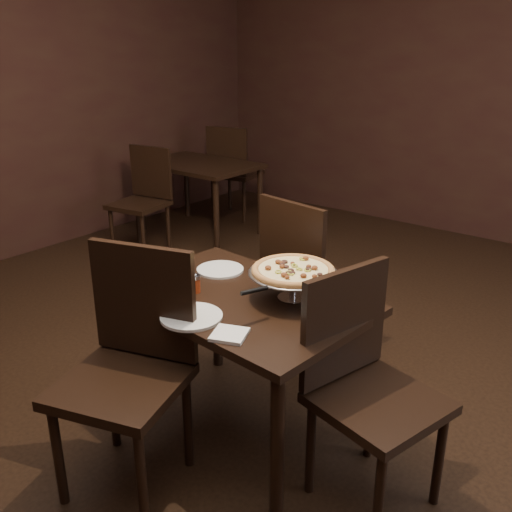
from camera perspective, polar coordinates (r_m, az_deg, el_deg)
The scene contains 16 objects.
room at distance 2.43m, azimuth 0.58°, elevation 12.34°, with size 6.04×7.04×2.84m.
dining_table at distance 2.58m, azimuth -1.57°, elevation -5.89°, with size 1.16×0.83×0.69m.
background_table at distance 5.48m, azimuth -5.71°, elevation 8.34°, with size 1.09×0.73×0.68m.
pizza_stand at distance 2.47m, azimuth 3.74°, elevation -1.47°, with size 0.39×0.39×0.16m.
parmesan_shaker at distance 2.49m, azimuth -7.38°, elevation -3.58°, with size 0.06×0.06×0.10m.
pepper_flake_shaker at distance 2.58m, azimuth -6.14°, elevation -2.72°, with size 0.05×0.05×0.09m.
packet_caddy at distance 2.59m, azimuth -8.32°, elevation -2.96°, with size 0.10×0.10×0.08m.
napkin_stack at distance 2.21m, azimuth -2.67°, elevation -7.85°, with size 0.13×0.13×0.01m, color white.
plate_left at distance 2.82m, azimuth -3.61°, elevation -1.36°, with size 0.23×0.23×0.01m, color white.
plate_near at distance 2.36m, azimuth -6.48°, elevation -6.05°, with size 0.26×0.26×0.01m, color white.
serving_spatula at distance 2.28m, azimuth -0.17°, elevation -3.53°, with size 0.14×0.14×0.02m.
chair_far at distance 3.20m, azimuth 5.05°, elevation -1.85°, with size 0.52×0.52×0.97m.
chair_near at distance 2.39m, azimuth -12.47°, elevation -10.20°, with size 0.59×0.59×1.00m.
chair_side at distance 2.31m, azimuth 10.84°, elevation -12.10°, with size 0.53×0.53×0.95m.
bg_chair_far at distance 5.93m, azimuth -2.32°, elevation 8.71°, with size 0.54×0.54×0.96m.
bg_chair_near at distance 5.06m, azimuth -11.18°, elevation 5.91°, with size 0.49×0.49×0.91m.
Camera 1 is at (1.54, -1.87, 1.75)m, focal length 40.00 mm.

